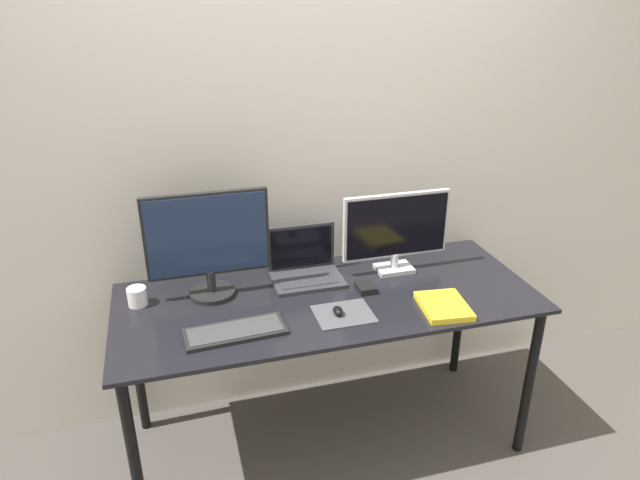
# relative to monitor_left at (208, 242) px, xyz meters

# --- Properties ---
(wall_back) EXTENTS (7.00, 0.05, 2.50)m
(wall_back) POSITION_rel_monitor_left_xyz_m (0.47, 0.28, 0.23)
(wall_back) COLOR silver
(wall_back) RESTS_ON ground_plane
(desk) EXTENTS (1.77, 0.73, 0.77)m
(desk) POSITION_rel_monitor_left_xyz_m (0.47, -0.15, -0.33)
(desk) COLOR black
(desk) RESTS_ON ground_plane
(monitor_left) EXTENTS (0.51, 0.19, 0.46)m
(monitor_left) POSITION_rel_monitor_left_xyz_m (0.00, 0.00, 0.00)
(monitor_left) COLOR black
(monitor_left) RESTS_ON desk
(monitor_right) EXTENTS (0.49, 0.12, 0.37)m
(monitor_right) POSITION_rel_monitor_left_xyz_m (0.83, 0.00, -0.04)
(monitor_right) COLOR silver
(monitor_right) RESTS_ON desk
(laptop) EXTENTS (0.31, 0.22, 0.23)m
(laptop) POSITION_rel_monitor_left_xyz_m (0.42, 0.04, -0.19)
(laptop) COLOR #333338
(laptop) RESTS_ON desk
(keyboard) EXTENTS (0.39, 0.18, 0.02)m
(keyboard) POSITION_rel_monitor_left_xyz_m (0.05, -0.32, -0.24)
(keyboard) COLOR black
(keyboard) RESTS_ON desk
(mousepad) EXTENTS (0.23, 0.19, 0.00)m
(mousepad) POSITION_rel_monitor_left_xyz_m (0.49, -0.31, -0.24)
(mousepad) COLOR #47474C
(mousepad) RESTS_ON desk
(mouse) EXTENTS (0.04, 0.06, 0.03)m
(mouse) POSITION_rel_monitor_left_xyz_m (0.47, -0.31, -0.22)
(mouse) COLOR black
(mouse) RESTS_ON mousepad
(book) EXTENTS (0.21, 0.25, 0.03)m
(book) POSITION_rel_monitor_left_xyz_m (0.90, -0.38, -0.23)
(book) COLOR yellow
(book) RESTS_ON desk
(mug) EXTENTS (0.08, 0.08, 0.08)m
(mug) POSITION_rel_monitor_left_xyz_m (-0.30, -0.00, -0.21)
(mug) COLOR white
(mug) RESTS_ON desk
(power_brick) EXTENTS (0.07, 0.10, 0.03)m
(power_brick) POSITION_rel_monitor_left_xyz_m (0.64, -0.14, -0.23)
(power_brick) COLOR black
(power_brick) RESTS_ON desk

